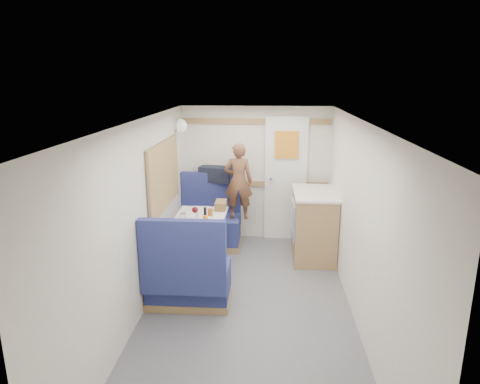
# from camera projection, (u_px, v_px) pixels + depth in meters

# --- Properties ---
(floor) EXTENTS (4.50, 4.50, 0.00)m
(floor) POSITION_uv_depth(u_px,v_px,m) (247.00, 313.00, 4.49)
(floor) COLOR #515156
(floor) RESTS_ON ground
(ceiling) EXTENTS (4.50, 4.50, 0.00)m
(ceiling) POSITION_uv_depth(u_px,v_px,m) (248.00, 122.00, 3.97)
(ceiling) COLOR silver
(ceiling) RESTS_ON wall_back
(wall_back) EXTENTS (2.20, 0.02, 2.00)m
(wall_back) POSITION_uv_depth(u_px,v_px,m) (256.00, 174.00, 6.40)
(wall_back) COLOR silver
(wall_back) RESTS_ON floor
(wall_left) EXTENTS (0.02, 4.50, 2.00)m
(wall_left) POSITION_uv_depth(u_px,v_px,m) (139.00, 221.00, 4.31)
(wall_left) COLOR silver
(wall_left) RESTS_ON floor
(wall_right) EXTENTS (0.02, 4.50, 2.00)m
(wall_right) POSITION_uv_depth(u_px,v_px,m) (360.00, 226.00, 4.16)
(wall_right) COLOR silver
(wall_right) RESTS_ON floor
(oak_trim_low) EXTENTS (2.15, 0.02, 0.08)m
(oak_trim_low) POSITION_uv_depth(u_px,v_px,m) (255.00, 184.00, 6.42)
(oak_trim_low) COLOR olive
(oak_trim_low) RESTS_ON wall_back
(oak_trim_high) EXTENTS (2.15, 0.02, 0.08)m
(oak_trim_high) POSITION_uv_depth(u_px,v_px,m) (256.00, 121.00, 6.18)
(oak_trim_high) COLOR olive
(oak_trim_high) RESTS_ON wall_back
(side_window) EXTENTS (0.04, 1.30, 0.72)m
(side_window) POSITION_uv_depth(u_px,v_px,m) (164.00, 175.00, 5.20)
(side_window) COLOR gray
(side_window) RESTS_ON wall_left
(rear_door) EXTENTS (0.62, 0.12, 1.86)m
(rear_door) POSITION_uv_depth(u_px,v_px,m) (286.00, 177.00, 6.35)
(rear_door) COLOR white
(rear_door) RESTS_ON wall_back
(dinette_table) EXTENTS (0.62, 0.92, 0.72)m
(dinette_table) POSITION_uv_depth(u_px,v_px,m) (200.00, 229.00, 5.35)
(dinette_table) COLOR white
(dinette_table) RESTS_ON floor
(bench_far) EXTENTS (0.90, 0.59, 1.05)m
(bench_far) POSITION_uv_depth(u_px,v_px,m) (210.00, 225.00, 6.26)
(bench_far) COLOR navy
(bench_far) RESTS_ON floor
(bench_near) EXTENTS (0.90, 0.59, 1.05)m
(bench_near) POSITION_uv_depth(u_px,v_px,m) (188.00, 279.00, 4.59)
(bench_near) COLOR navy
(bench_near) RESTS_ON floor
(ledge) EXTENTS (0.90, 0.14, 0.04)m
(ledge) POSITION_uv_depth(u_px,v_px,m) (211.00, 183.00, 6.35)
(ledge) COLOR olive
(ledge) RESTS_ON bench_far
(dome_light) EXTENTS (0.20, 0.20, 0.20)m
(dome_light) POSITION_uv_depth(u_px,v_px,m) (180.00, 126.00, 5.89)
(dome_light) COLOR white
(dome_light) RESTS_ON wall_left
(galley_counter) EXTENTS (0.57, 0.92, 0.92)m
(galley_counter) POSITION_uv_depth(u_px,v_px,m) (313.00, 224.00, 5.81)
(galley_counter) COLOR olive
(galley_counter) RESTS_ON floor
(person) EXTENTS (0.40, 0.27, 1.09)m
(person) POSITION_uv_depth(u_px,v_px,m) (238.00, 181.00, 5.97)
(person) COLOR brown
(person) RESTS_ON bench_far
(duffel_bag) EXTENTS (0.51, 0.33, 0.23)m
(duffel_bag) POSITION_uv_depth(u_px,v_px,m) (216.00, 174.00, 6.31)
(duffel_bag) COLOR black
(duffel_bag) RESTS_ON ledge
(tray) EXTENTS (0.38, 0.44, 0.02)m
(tray) POSITION_uv_depth(u_px,v_px,m) (205.00, 222.00, 5.10)
(tray) COLOR white
(tray) RESTS_ON dinette_table
(orange_fruit) EXTENTS (0.07, 0.07, 0.07)m
(orange_fruit) POSITION_uv_depth(u_px,v_px,m) (205.00, 218.00, 5.12)
(orange_fruit) COLOR orange
(orange_fruit) RESTS_ON tray
(cheese_block) EXTENTS (0.11, 0.07, 0.04)m
(cheese_block) POSITION_uv_depth(u_px,v_px,m) (200.00, 223.00, 4.97)
(cheese_block) COLOR #D6BF7B
(cheese_block) RESTS_ON tray
(wine_glass) EXTENTS (0.08, 0.08, 0.17)m
(wine_glass) POSITION_uv_depth(u_px,v_px,m) (195.00, 210.00, 5.17)
(wine_glass) COLOR white
(wine_glass) RESTS_ON dinette_table
(tumbler_left) EXTENTS (0.07, 0.07, 0.12)m
(tumbler_left) POSITION_uv_depth(u_px,v_px,m) (183.00, 218.00, 5.08)
(tumbler_left) COLOR white
(tumbler_left) RESTS_ON dinette_table
(beer_glass) EXTENTS (0.06, 0.06, 0.10)m
(beer_glass) POSITION_uv_depth(u_px,v_px,m) (210.00, 213.00, 5.32)
(beer_glass) COLOR #954E15
(beer_glass) RESTS_ON dinette_table
(pepper_grinder) EXTENTS (0.04, 0.04, 0.10)m
(pepper_grinder) POSITION_uv_depth(u_px,v_px,m) (205.00, 211.00, 5.37)
(pepper_grinder) COLOR black
(pepper_grinder) RESTS_ON dinette_table
(salt_grinder) EXTENTS (0.04, 0.04, 0.09)m
(salt_grinder) POSITION_uv_depth(u_px,v_px,m) (198.00, 217.00, 5.18)
(salt_grinder) COLOR silver
(salt_grinder) RESTS_ON dinette_table
(bread_loaf) EXTENTS (0.14, 0.26, 0.11)m
(bread_loaf) POSITION_uv_depth(u_px,v_px,m) (221.00, 205.00, 5.62)
(bread_loaf) COLOR olive
(bread_loaf) RESTS_ON dinette_table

